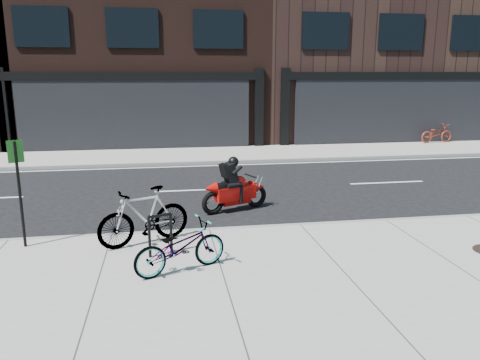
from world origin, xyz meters
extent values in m
plane|color=black|center=(0.00, 0.00, 0.00)|extent=(120.00, 120.00, 0.00)
cube|color=gray|center=(0.00, -5.00, 0.07)|extent=(60.00, 6.00, 0.13)
cube|color=gray|center=(0.00, 7.75, 0.07)|extent=(60.00, 3.50, 0.13)
cube|color=black|center=(10.00, 14.50, 6.25)|extent=(12.00, 10.00, 12.50)
cylinder|color=black|center=(-1.20, -3.33, 0.50)|extent=(0.05, 0.05, 0.75)
cylinder|color=black|center=(-0.81, -3.19, 0.50)|extent=(0.05, 0.05, 0.75)
cylinder|color=black|center=(-1.00, -3.26, 0.88)|extent=(0.40, 0.19, 0.05)
imported|color=gray|center=(-0.68, -4.03, 0.56)|extent=(1.72, 1.15, 0.85)
imported|color=gray|center=(-1.31, -2.60, 0.69)|extent=(1.90, 1.24, 1.11)
torus|color=black|center=(1.41, 0.00, 0.28)|extent=(0.59, 0.34, 0.59)
torus|color=black|center=(0.24, -0.48, 0.28)|extent=(0.59, 0.34, 0.59)
cube|color=#A20A07|center=(0.81, -0.24, 0.46)|extent=(1.12, 0.72, 0.34)
cone|color=#A20A07|center=(1.44, 0.01, 0.52)|extent=(0.52, 0.51, 0.39)
sphere|color=#A20A07|center=(0.94, -0.19, 0.69)|extent=(0.36, 0.36, 0.36)
cube|color=black|center=(0.57, -0.35, 0.68)|extent=(0.55, 0.42, 0.11)
cylinder|color=silver|center=(0.30, -0.28, 0.27)|extent=(0.48, 0.26, 0.08)
cube|color=black|center=(0.68, -0.30, 0.98)|extent=(0.44, 0.43, 0.52)
cube|color=black|center=(0.55, -0.35, 1.05)|extent=(0.29, 0.33, 0.36)
sphere|color=black|center=(0.78, -0.26, 1.25)|extent=(0.26, 0.26, 0.26)
imported|color=maroon|center=(11.96, 9.00, 0.57)|extent=(1.76, 0.83, 0.89)
cylinder|color=black|center=(-3.56, -2.40, 1.14)|extent=(0.06, 0.06, 2.02)
cube|color=#195016|center=(-3.56, -2.40, 1.96)|extent=(0.26, 0.13, 0.41)
camera|label=1|loc=(-0.88, -11.37, 3.35)|focal=35.00mm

